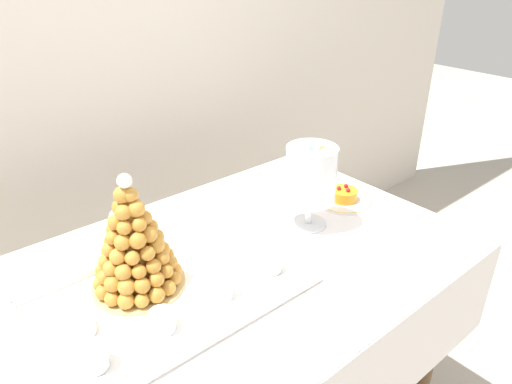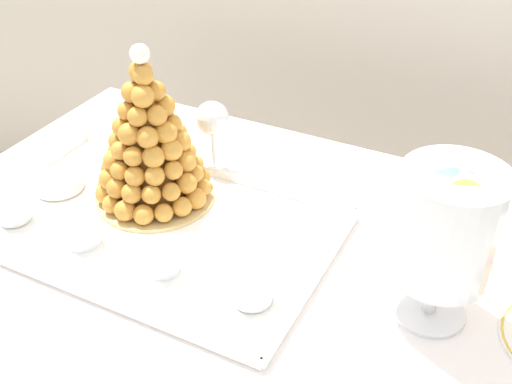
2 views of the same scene
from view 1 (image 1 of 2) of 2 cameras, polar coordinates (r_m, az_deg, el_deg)
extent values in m
cube|color=silver|center=(1.89, -21.04, 16.46)|extent=(4.80, 0.10, 2.50)
cylinder|color=brown|center=(1.74, 20.41, -16.74)|extent=(0.04, 0.04, 0.78)
cylinder|color=brown|center=(2.04, 4.16, -7.46)|extent=(0.04, 0.04, 0.78)
cube|color=brown|center=(1.30, -2.73, -8.68)|extent=(1.24, 0.79, 0.02)
cube|color=white|center=(1.30, -2.74, -8.27)|extent=(1.30, 0.85, 0.00)
cube|color=white|center=(1.69, -11.58, -6.03)|extent=(1.30, 0.01, 0.31)
cube|color=white|center=(1.79, 14.07, -4.32)|extent=(0.01, 0.85, 0.31)
cube|color=white|center=(1.20, -9.97, -12.01)|extent=(0.63, 0.39, 0.01)
cube|color=white|center=(1.06, -4.30, -16.80)|extent=(0.63, 0.01, 0.02)
cube|color=white|center=(1.33, -14.42, -7.31)|extent=(0.63, 0.01, 0.02)
cube|color=white|center=(1.11, -24.62, -17.35)|extent=(0.01, 0.39, 0.02)
cube|color=white|center=(1.33, 1.62, -6.21)|extent=(0.01, 0.39, 0.02)
cylinder|color=white|center=(1.19, -9.99, -11.86)|extent=(0.36, 0.36, 0.00)
cylinder|color=tan|center=(1.23, -13.87, -10.70)|extent=(0.23, 0.23, 0.01)
cone|color=#AC6E29|center=(1.15, -14.60, -5.49)|extent=(0.15, 0.15, 0.26)
sphere|color=gold|center=(1.25, -10.28, -8.38)|extent=(0.04, 0.04, 0.04)
sphere|color=gold|center=(1.27, -11.37, -7.73)|extent=(0.03, 0.03, 0.03)
sphere|color=#C78530|center=(1.28, -12.79, -7.44)|extent=(0.04, 0.04, 0.04)
sphere|color=gold|center=(1.29, -14.37, -7.44)|extent=(0.04, 0.04, 0.04)
sphere|color=#CA8832|center=(1.28, -15.88, -7.92)|extent=(0.04, 0.04, 0.04)
sphere|color=#C78531|center=(1.27, -17.16, -8.54)|extent=(0.04, 0.04, 0.04)
sphere|color=#CB8A33|center=(1.24, -18.01, -9.43)|extent=(0.04, 0.04, 0.04)
sphere|color=#C98732|center=(1.22, -18.28, -10.46)|extent=(0.03, 0.03, 0.03)
sphere|color=#CA8933|center=(1.19, -17.91, -11.41)|extent=(0.04, 0.04, 0.04)
sphere|color=gold|center=(1.17, -16.88, -12.17)|extent=(0.04, 0.04, 0.04)
sphere|color=#CA8933|center=(1.15, -15.36, -12.50)|extent=(0.04, 0.04, 0.04)
sphere|color=gold|center=(1.14, -13.56, -12.55)|extent=(0.04, 0.04, 0.04)
sphere|color=#CB8933|center=(1.15, -11.86, -12.00)|extent=(0.04, 0.04, 0.04)
sphere|color=#C98732|center=(1.17, -10.51, -11.29)|extent=(0.04, 0.04, 0.04)
sphere|color=gold|center=(1.19, -9.78, -10.25)|extent=(0.03, 0.03, 0.03)
sphere|color=gold|center=(1.22, -9.72, -9.20)|extent=(0.04, 0.04, 0.04)
sphere|color=gold|center=(1.24, -11.71, -6.81)|extent=(0.03, 0.03, 0.03)
sphere|color=gold|center=(1.26, -13.13, -6.59)|extent=(0.04, 0.04, 0.04)
sphere|color=#C98832|center=(1.26, -14.74, -6.55)|extent=(0.04, 0.04, 0.04)
sphere|color=#CA8933|center=(1.25, -16.23, -7.08)|extent=(0.04, 0.04, 0.04)
sphere|color=gold|center=(1.23, -17.38, -7.81)|extent=(0.04, 0.04, 0.04)
sphere|color=#C78530|center=(1.21, -17.92, -8.87)|extent=(0.04, 0.04, 0.04)
sphere|color=gold|center=(1.18, -17.76, -9.73)|extent=(0.04, 0.04, 0.04)
sphere|color=#C88631|center=(1.15, -16.84, -10.52)|extent=(0.04, 0.04, 0.04)
sphere|color=gold|center=(1.14, -15.32, -10.93)|extent=(0.04, 0.04, 0.04)
sphere|color=#C88631|center=(1.13, -13.52, -10.87)|extent=(0.04, 0.04, 0.04)
sphere|color=#CA8933|center=(1.14, -11.88, -10.24)|extent=(0.04, 0.04, 0.04)
sphere|color=#CA8832|center=(1.16, -10.75, -9.34)|extent=(0.03, 0.03, 0.03)
sphere|color=#C88631|center=(1.19, -10.34, -8.42)|extent=(0.03, 0.03, 0.03)
sphere|color=#C78531|center=(1.22, -10.71, -7.42)|extent=(0.04, 0.04, 0.04)
sphere|color=gold|center=(1.23, -13.15, -5.61)|extent=(0.03, 0.03, 0.03)
sphere|color=gold|center=(1.23, -14.76, -5.61)|extent=(0.04, 0.04, 0.04)
sphere|color=gold|center=(1.23, -16.26, -6.14)|extent=(0.04, 0.04, 0.04)
sphere|color=gold|center=(1.20, -17.32, -6.87)|extent=(0.04, 0.04, 0.04)
sphere|color=gold|center=(1.18, -17.60, -7.94)|extent=(0.04, 0.04, 0.04)
sphere|color=gold|center=(1.15, -17.02, -8.78)|extent=(0.04, 0.04, 0.04)
sphere|color=gold|center=(1.13, -15.66, -9.25)|extent=(0.04, 0.04, 0.04)
sphere|color=#C98732|center=(1.12, -13.88, -9.28)|extent=(0.03, 0.03, 0.03)
sphere|color=#CB8A33|center=(1.13, -12.24, -8.73)|extent=(0.04, 0.04, 0.04)
sphere|color=gold|center=(1.15, -11.24, -7.76)|extent=(0.04, 0.04, 0.04)
sphere|color=gold|center=(1.18, -11.11, -6.75)|extent=(0.03, 0.03, 0.03)
sphere|color=gold|center=(1.21, -11.82, -6.01)|extent=(0.04, 0.04, 0.04)
sphere|color=#C98732|center=(1.21, -14.41, -4.61)|extent=(0.04, 0.04, 0.04)
sphere|color=#C88631|center=(1.20, -15.99, -4.97)|extent=(0.04, 0.04, 0.04)
sphere|color=#C98732|center=(1.18, -17.07, -5.69)|extent=(0.03, 0.03, 0.03)
sphere|color=#CB8933|center=(1.15, -17.21, -6.61)|extent=(0.03, 0.03, 0.03)
sphere|color=gold|center=(1.13, -16.29, -7.47)|extent=(0.04, 0.04, 0.04)
sphere|color=gold|center=(1.11, -14.64, -7.68)|extent=(0.03, 0.03, 0.03)
sphere|color=#C88631|center=(1.12, -12.95, -7.17)|extent=(0.04, 0.04, 0.04)
sphere|color=gold|center=(1.14, -11.90, -6.33)|extent=(0.04, 0.04, 0.04)
sphere|color=gold|center=(1.17, -11.91, -5.30)|extent=(0.04, 0.04, 0.04)
sphere|color=gold|center=(1.19, -12.87, -4.73)|extent=(0.04, 0.04, 0.04)
sphere|color=#C78530|center=(1.18, -15.34, -3.75)|extent=(0.04, 0.04, 0.04)
sphere|color=#C98832|center=(1.16, -16.63, -4.37)|extent=(0.04, 0.04, 0.04)
sphere|color=#C98832|center=(1.14, -16.83, -5.28)|extent=(0.03, 0.03, 0.03)
sphere|color=#CA8832|center=(1.11, -15.77, -5.85)|extent=(0.04, 0.04, 0.04)
sphere|color=#C78530|center=(1.11, -14.04, -5.68)|extent=(0.04, 0.04, 0.04)
sphere|color=gold|center=(1.12, -12.72, -5.04)|extent=(0.04, 0.04, 0.04)
sphere|color=#CB8A33|center=(1.15, -12.62, -4.16)|extent=(0.04, 0.04, 0.04)
sphere|color=gold|center=(1.18, -13.72, -3.62)|extent=(0.03, 0.03, 0.03)
sphere|color=#CA8832|center=(1.15, -15.88, -2.73)|extent=(0.03, 0.03, 0.03)
sphere|color=#CB8933|center=(1.12, -16.55, -3.53)|extent=(0.04, 0.04, 0.04)
sphere|color=gold|center=(1.10, -15.55, -4.17)|extent=(0.03, 0.03, 0.03)
sphere|color=#C98731|center=(1.10, -13.89, -3.83)|extent=(0.04, 0.04, 0.04)
sphere|color=gold|center=(1.13, -13.27, -3.06)|extent=(0.04, 0.04, 0.04)
sphere|color=gold|center=(1.15, -14.29, -2.40)|extent=(0.04, 0.04, 0.04)
sphere|color=#C88631|center=(1.12, -15.98, -1.76)|extent=(0.04, 0.04, 0.04)
sphere|color=#CB8933|center=(1.10, -15.69, -2.38)|extent=(0.04, 0.04, 0.04)
sphere|color=gold|center=(1.10, -14.20, -1.98)|extent=(0.04, 0.04, 0.04)
sphere|color=#C78530|center=(1.13, -14.54, -1.33)|extent=(0.03, 0.03, 0.03)
sphere|color=#CB8A33|center=(1.10, -15.78, -0.35)|extent=(0.04, 0.04, 0.04)
sphere|color=gold|center=(1.09, -14.84, -0.33)|extent=(0.03, 0.03, 0.03)
sphere|color=white|center=(1.08, -15.54, 1.30)|extent=(0.03, 0.03, 0.03)
cylinder|color=silver|center=(1.04, -18.95, -18.21)|extent=(0.06, 0.06, 0.05)
cylinder|color=#F4EAC6|center=(1.05, -18.83, -18.77)|extent=(0.05, 0.05, 0.02)
cylinder|color=white|center=(1.04, -18.99, -18.05)|extent=(0.05, 0.05, 0.02)
sphere|color=brown|center=(1.03, -19.09, -17.57)|extent=(0.02, 0.02, 0.02)
cylinder|color=silver|center=(1.09, -11.21, -14.97)|extent=(0.06, 0.06, 0.05)
cylinder|color=gold|center=(1.10, -11.15, -15.46)|extent=(0.05, 0.05, 0.02)
cylinder|color=#EAC166|center=(1.08, -11.23, -14.82)|extent=(0.05, 0.05, 0.01)
sphere|color=brown|center=(1.08, -11.16, -14.33)|extent=(0.02, 0.02, 0.02)
cylinder|color=silver|center=(1.15, -4.02, -11.32)|extent=(0.05, 0.05, 0.06)
cylinder|color=brown|center=(1.16, -3.99, -11.94)|extent=(0.05, 0.05, 0.02)
cylinder|color=#8C603D|center=(1.15, -4.03, -11.14)|extent=(0.05, 0.05, 0.02)
sphere|color=brown|center=(1.14, -3.77, -10.58)|extent=(0.01, 0.01, 0.01)
cylinder|color=silver|center=(1.23, 1.66, -8.38)|extent=(0.06, 0.06, 0.05)
cylinder|color=#F4EAC6|center=(1.24, 1.65, -8.90)|extent=(0.06, 0.06, 0.02)
cylinder|color=white|center=(1.23, 1.66, -8.23)|extent=(0.06, 0.06, 0.01)
sphere|color=brown|center=(1.22, 1.32, -7.86)|extent=(0.02, 0.02, 0.02)
cylinder|color=white|center=(1.13, -21.02, -15.35)|extent=(0.09, 0.09, 0.02)
cylinder|color=#F2CC59|center=(1.13, -21.09, -15.04)|extent=(0.09, 0.09, 0.00)
cylinder|color=white|center=(1.46, 6.33, -3.78)|extent=(0.11, 0.11, 0.01)
cylinder|color=white|center=(1.44, 6.41, -2.32)|extent=(0.02, 0.02, 0.08)
cylinder|color=white|center=(1.38, 6.68, 2.12)|extent=(0.15, 0.15, 0.17)
cylinder|color=pink|center=(1.43, 7.22, 0.13)|extent=(0.05, 0.05, 0.05)
cylinder|color=#E54C47|center=(1.43, 5.23, 0.21)|extent=(0.07, 0.05, 0.07)
cylinder|color=#72B2E0|center=(1.39, 5.62, -0.63)|extent=(0.07, 0.06, 0.07)
cylinder|color=#D199D8|center=(1.39, 7.83, -0.81)|extent=(0.07, 0.06, 0.06)
cylinder|color=#72B2E0|center=(1.43, 6.86, 1.28)|extent=(0.06, 0.06, 0.07)
cylinder|color=#E54C47|center=(1.39, 5.67, 0.67)|extent=(0.06, 0.06, 0.07)
cylinder|color=#F9A54C|center=(1.39, 6.93, 0.46)|extent=(0.07, 0.06, 0.07)
cylinder|color=brown|center=(1.40, 6.35, 1.93)|extent=(0.06, 0.05, 0.05)
cylinder|color=#F9A54C|center=(1.36, 5.54, 1.15)|extent=(0.06, 0.06, 0.04)
cylinder|color=yellow|center=(1.38, 8.33, 1.37)|extent=(0.07, 0.06, 0.06)
cylinder|color=#72B2E0|center=(1.39, 5.47, 3.07)|extent=(0.08, 0.06, 0.08)
cylinder|color=pink|center=(1.34, 6.95, 1.88)|extent=(0.07, 0.06, 0.07)
cylinder|color=pink|center=(1.38, 7.21, 2.68)|extent=(0.06, 0.05, 0.06)
cylinder|color=pink|center=(1.36, 5.18, 3.68)|extent=(0.06, 0.05, 0.06)
cylinder|color=#F9A54C|center=(1.33, 6.63, 3.01)|extent=(0.07, 0.06, 0.07)
cylinder|color=#E54C47|center=(1.36, 7.78, 3.51)|extent=(0.06, 0.05, 0.05)
cylinder|color=#72B2E0|center=(1.39, 6.63, 4.04)|extent=(0.07, 0.05, 0.07)
cylinder|color=#72B2E0|center=(1.34, 6.37, 4.44)|extent=(0.07, 0.05, 0.07)
cylinder|color=#F9A54C|center=(1.35, 8.17, 4.39)|extent=(0.06, 0.05, 0.06)
cylinder|color=#D199D8|center=(1.37, 6.36, 4.99)|extent=(0.07, 0.05, 0.07)
cylinder|color=white|center=(1.60, 10.44, -0.98)|extent=(0.19, 0.19, 0.01)
torus|color=gold|center=(1.60, 10.45, -0.89)|extent=(0.19, 0.19, 0.00)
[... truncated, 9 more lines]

